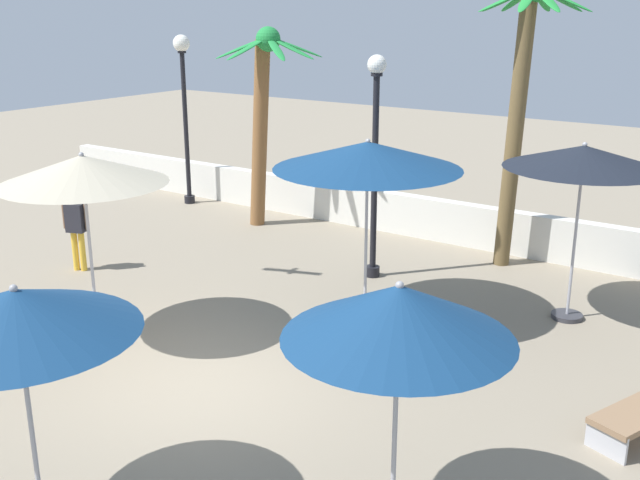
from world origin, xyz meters
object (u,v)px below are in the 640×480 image
object	(u,v)px
guest_0	(76,224)
palm_tree_1	(520,93)
patio_umbrella_0	(368,156)
lamp_post_2	(184,92)
patio_umbrella_2	(83,171)
patio_umbrella_1	(399,314)
patio_umbrella_4	(17,313)
palm_tree_0	(263,103)
patio_umbrella_5	(583,159)
lamp_post_1	(375,148)

from	to	relation	value
guest_0	palm_tree_1	bearing A→B (deg)	36.68
patio_umbrella_0	guest_0	bearing A→B (deg)	-169.93
lamp_post_2	patio_umbrella_0	bearing A→B (deg)	-27.16
patio_umbrella_2	lamp_post_2	world-z (taller)	lamp_post_2
patio_umbrella_1	patio_umbrella_4	xyz separation A→B (m)	(-2.99, -1.92, -0.04)
patio_umbrella_1	palm_tree_0	bearing A→B (deg)	134.97
patio_umbrella_5	lamp_post_1	bearing A→B (deg)	-178.80
patio_umbrella_2	patio_umbrella_0	bearing A→B (deg)	44.33
patio_umbrella_1	patio_umbrella_5	size ratio (longest dim) A/B	0.90
patio_umbrella_1	palm_tree_1	size ratio (longest dim) A/B	0.48
lamp_post_2	palm_tree_0	bearing A→B (deg)	-10.37
patio_umbrella_1	guest_0	size ratio (longest dim) A/B	1.70
patio_umbrella_4	lamp_post_2	xyz separation A→B (m)	(-8.09, 10.51, 0.60)
patio_umbrella_2	palm_tree_0	bearing A→B (deg)	105.71
lamp_post_1	patio_umbrella_4	bearing A→B (deg)	-82.69
patio_umbrella_2	patio_umbrella_5	distance (m)	7.80
patio_umbrella_5	lamp_post_1	size ratio (longest dim) A/B	0.71
patio_umbrella_1	palm_tree_0	size ratio (longest dim) A/B	0.58
patio_umbrella_4	patio_umbrella_2	bearing A→B (deg)	133.56
patio_umbrella_1	lamp_post_1	size ratio (longest dim) A/B	0.64
lamp_post_2	guest_0	distance (m)	5.92
lamp_post_1	lamp_post_2	distance (m)	7.36
patio_umbrella_0	patio_umbrella_5	distance (m)	3.46
patio_umbrella_0	palm_tree_0	distance (m)	6.12
palm_tree_1	guest_0	distance (m)	9.04
palm_tree_1	patio_umbrella_5	bearing A→B (deg)	-47.89
patio_umbrella_2	palm_tree_1	xyz separation A→B (m)	(4.04, 7.16, 0.75)
patio_umbrella_0	palm_tree_0	xyz separation A→B (m)	(-4.98, 3.56, 0.12)
guest_0	patio_umbrella_0	bearing A→B (deg)	10.07
patio_umbrella_0	patio_umbrella_2	distance (m)	4.36
palm_tree_1	lamp_post_2	size ratio (longest dim) A/B	1.29
patio_umbrella_2	palm_tree_0	size ratio (longest dim) A/B	0.65
patio_umbrella_4	patio_umbrella_5	world-z (taller)	patio_umbrella_5
patio_umbrella_1	palm_tree_1	world-z (taller)	palm_tree_1
patio_umbrella_0	palm_tree_1	size ratio (longest dim) A/B	0.55
patio_umbrella_0	patio_umbrella_1	bearing A→B (deg)	-55.74
patio_umbrella_5	palm_tree_1	bearing A→B (deg)	132.11
patio_umbrella_5	patio_umbrella_0	bearing A→B (deg)	-143.72
patio_umbrella_4	patio_umbrella_0	bearing A→B (deg)	90.47
patio_umbrella_1	lamp_post_2	size ratio (longest dim) A/B	0.62
patio_umbrella_5	lamp_post_2	xyz separation A→B (m)	(-10.83, 2.08, 0.20)
lamp_post_1	palm_tree_0	bearing A→B (deg)	158.02
patio_umbrella_5	lamp_post_2	distance (m)	11.03
patio_umbrella_0	patio_umbrella_1	world-z (taller)	patio_umbrella_0
patio_umbrella_5	palm_tree_1	xyz separation A→B (m)	(-1.87, 2.07, 0.73)
patio_umbrella_1	palm_tree_1	bearing A→B (deg)	103.88
lamp_post_1	guest_0	xyz separation A→B (m)	(-5.02, -3.04, -1.59)
patio_umbrella_4	palm_tree_1	xyz separation A→B (m)	(0.87, 10.49, 1.13)
lamp_post_1	guest_0	bearing A→B (deg)	-148.81
patio_umbrella_2	palm_tree_1	size ratio (longest dim) A/B	0.53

